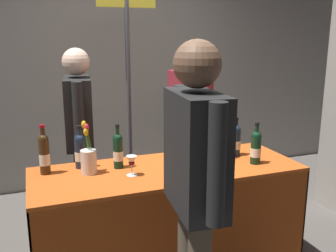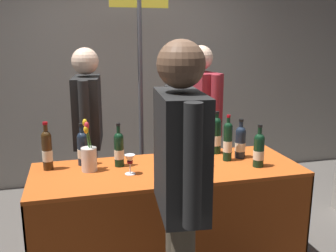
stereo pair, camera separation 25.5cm
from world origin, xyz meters
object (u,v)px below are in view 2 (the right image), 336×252
object	(u,v)px
tasting_table	(168,201)
display_bottle_0	(83,147)
featured_wine_bottle	(228,141)
wine_glass_near_vendor	(130,160)
taster_foreground_right	(180,176)
flower_vase	(89,156)
vendor_presenter	(88,124)
booth_signpost	(140,75)

from	to	relation	value
tasting_table	display_bottle_0	world-z (taller)	display_bottle_0
display_bottle_0	featured_wine_bottle	bearing A→B (deg)	-9.22
wine_glass_near_vendor	taster_foreground_right	bearing A→B (deg)	-77.31
display_bottle_0	flower_vase	xyz separation A→B (m)	(0.03, -0.14, -0.03)
tasting_table	featured_wine_bottle	distance (m)	0.61
tasting_table	featured_wine_bottle	size ratio (longest dim) A/B	5.44
featured_wine_bottle	taster_foreground_right	size ratio (longest dim) A/B	0.20
tasting_table	taster_foreground_right	xyz separation A→B (m)	(-0.12, -0.73, 0.47)
vendor_presenter	wine_glass_near_vendor	bearing A→B (deg)	22.99
taster_foreground_right	featured_wine_bottle	bearing A→B (deg)	-31.60
flower_vase	vendor_presenter	xyz separation A→B (m)	(0.03, 0.67, 0.07)
booth_signpost	taster_foreground_right	bearing A→B (deg)	-94.39
booth_signpost	wine_glass_near_vendor	bearing A→B (deg)	-103.87
wine_glass_near_vendor	booth_signpost	bearing A→B (deg)	76.13
tasting_table	featured_wine_bottle	world-z (taller)	featured_wine_bottle
flower_vase	taster_foreground_right	world-z (taller)	taster_foreground_right
wine_glass_near_vendor	flower_vase	size ratio (longest dim) A/B	0.38
vendor_presenter	flower_vase	bearing A→B (deg)	4.55
tasting_table	flower_vase	world-z (taller)	flower_vase
featured_wine_bottle	flower_vase	bearing A→B (deg)	178.33
display_bottle_0	booth_signpost	world-z (taller)	booth_signpost
wine_glass_near_vendor	booth_signpost	xyz separation A→B (m)	(0.29, 1.19, 0.44)
tasting_table	taster_foreground_right	size ratio (longest dim) A/B	1.11
featured_wine_bottle	wine_glass_near_vendor	size ratio (longest dim) A/B	2.55
wine_glass_near_vendor	flower_vase	xyz separation A→B (m)	(-0.26, 0.13, 0.01)
wine_glass_near_vendor	taster_foreground_right	distance (m)	0.70
featured_wine_bottle	flower_vase	xyz separation A→B (m)	(-1.00, 0.03, -0.05)
vendor_presenter	booth_signpost	distance (m)	0.74
featured_wine_bottle	wine_glass_near_vendor	world-z (taller)	featured_wine_bottle
tasting_table	featured_wine_bottle	bearing A→B (deg)	6.07
tasting_table	booth_signpost	xyz separation A→B (m)	(0.02, 1.13, 0.78)
flower_vase	vendor_presenter	bearing A→B (deg)	87.31
flower_vase	wine_glass_near_vendor	bearing A→B (deg)	-27.46
featured_wine_bottle	taster_foreground_right	bearing A→B (deg)	-127.18
featured_wine_bottle	booth_signpost	xyz separation A→B (m)	(-0.45, 1.08, 0.39)
wine_glass_near_vendor	flower_vase	bearing A→B (deg)	152.54
tasting_table	wine_glass_near_vendor	xyz separation A→B (m)	(-0.27, -0.06, 0.34)
tasting_table	vendor_presenter	distance (m)	1.00
display_bottle_0	flower_vase	distance (m)	0.14
display_bottle_0	vendor_presenter	size ratio (longest dim) A/B	0.19
vendor_presenter	booth_signpost	xyz separation A→B (m)	(0.52, 0.38, 0.36)
featured_wine_bottle	vendor_presenter	bearing A→B (deg)	144.04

